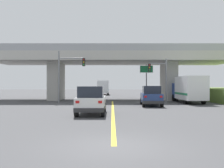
{
  "coord_description": "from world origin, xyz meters",
  "views": [
    {
      "loc": [
        -0.07,
        -8.62,
        2.13
      ],
      "look_at": [
        0.04,
        21.92,
        2.23
      ],
      "focal_mm": 40.01,
      "sensor_mm": 36.0,
      "label": 1
    }
  ],
  "objects_px": {
    "suv_crossing": "(150,96)",
    "highway_sign": "(146,74)",
    "traffic_signal_farside": "(66,70)",
    "traffic_signal_nearside": "(159,75)",
    "suv_lead": "(91,100)",
    "semi_truck_distant": "(102,87)",
    "box_truck": "(188,89)"
  },
  "relations": [
    {
      "from": "semi_truck_distant",
      "to": "traffic_signal_farside",
      "type": "bearing_deg",
      "value": -98.25
    },
    {
      "from": "traffic_signal_nearside",
      "to": "semi_truck_distant",
      "type": "height_order",
      "value": "traffic_signal_nearside"
    },
    {
      "from": "traffic_signal_farside",
      "to": "suv_crossing",
      "type": "bearing_deg",
      "value": -24.54
    },
    {
      "from": "highway_sign",
      "to": "semi_truck_distant",
      "type": "xyz_separation_m",
      "value": [
        -6.45,
        20.21,
        -2.03
      ]
    },
    {
      "from": "box_truck",
      "to": "traffic_signal_farside",
      "type": "relative_size",
      "value": 1.19
    },
    {
      "from": "highway_sign",
      "to": "suv_crossing",
      "type": "bearing_deg",
      "value": -94.48
    },
    {
      "from": "traffic_signal_nearside",
      "to": "suv_lead",
      "type": "bearing_deg",
      "value": -121.66
    },
    {
      "from": "suv_crossing",
      "to": "highway_sign",
      "type": "bearing_deg",
      "value": 89.15
    },
    {
      "from": "traffic_signal_nearside",
      "to": "semi_truck_distant",
      "type": "bearing_deg",
      "value": 107.73
    },
    {
      "from": "suv_lead",
      "to": "suv_crossing",
      "type": "relative_size",
      "value": 0.9
    },
    {
      "from": "traffic_signal_farside",
      "to": "suv_lead",
      "type": "bearing_deg",
      "value": -71.7
    },
    {
      "from": "suv_lead",
      "to": "traffic_signal_farside",
      "type": "bearing_deg",
      "value": 108.3
    },
    {
      "from": "traffic_signal_farside",
      "to": "highway_sign",
      "type": "xyz_separation_m",
      "value": [
        9.9,
        3.59,
        -0.23
      ]
    },
    {
      "from": "suv_lead",
      "to": "semi_truck_distant",
      "type": "bearing_deg",
      "value": 90.61
    },
    {
      "from": "traffic_signal_nearside",
      "to": "highway_sign",
      "type": "height_order",
      "value": "traffic_signal_nearside"
    },
    {
      "from": "suv_crossing",
      "to": "highway_sign",
      "type": "distance_m",
      "value": 8.27
    },
    {
      "from": "traffic_signal_farside",
      "to": "semi_truck_distant",
      "type": "relative_size",
      "value": 0.91
    },
    {
      "from": "suv_lead",
      "to": "box_truck",
      "type": "height_order",
      "value": "box_truck"
    },
    {
      "from": "suv_lead",
      "to": "highway_sign",
      "type": "relative_size",
      "value": 0.91
    },
    {
      "from": "traffic_signal_farside",
      "to": "semi_truck_distant",
      "type": "height_order",
      "value": "traffic_signal_farside"
    },
    {
      "from": "traffic_signal_nearside",
      "to": "traffic_signal_farside",
      "type": "relative_size",
      "value": 0.85
    },
    {
      "from": "box_truck",
      "to": "traffic_signal_farside",
      "type": "bearing_deg",
      "value": 179.15
    },
    {
      "from": "highway_sign",
      "to": "traffic_signal_nearside",
      "type": "bearing_deg",
      "value": -72.02
    },
    {
      "from": "suv_crossing",
      "to": "traffic_signal_nearside",
      "type": "relative_size",
      "value": 0.94
    },
    {
      "from": "box_truck",
      "to": "semi_truck_distant",
      "type": "distance_m",
      "value": 26.37
    },
    {
      "from": "suv_crossing",
      "to": "semi_truck_distant",
      "type": "height_order",
      "value": "semi_truck_distant"
    },
    {
      "from": "box_truck",
      "to": "traffic_signal_nearside",
      "type": "xyz_separation_m",
      "value": [
        -3.32,
        0.31,
        1.68
      ]
    },
    {
      "from": "box_truck",
      "to": "highway_sign",
      "type": "bearing_deg",
      "value": 139.47
    },
    {
      "from": "traffic_signal_nearside",
      "to": "highway_sign",
      "type": "distance_m",
      "value": 3.68
    },
    {
      "from": "suv_lead",
      "to": "semi_truck_distant",
      "type": "height_order",
      "value": "semi_truck_distant"
    },
    {
      "from": "traffic_signal_nearside",
      "to": "highway_sign",
      "type": "xyz_separation_m",
      "value": [
        -1.13,
        3.49,
        0.29
      ]
    },
    {
      "from": "suv_lead",
      "to": "traffic_signal_farside",
      "type": "xyz_separation_m",
      "value": [
        -3.83,
        11.58,
        2.83
      ]
    }
  ]
}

